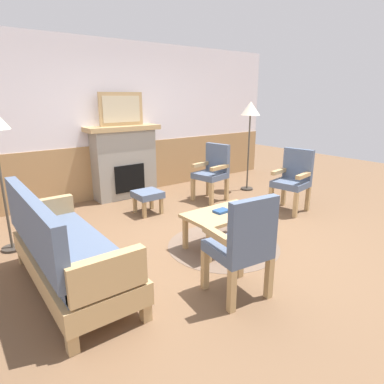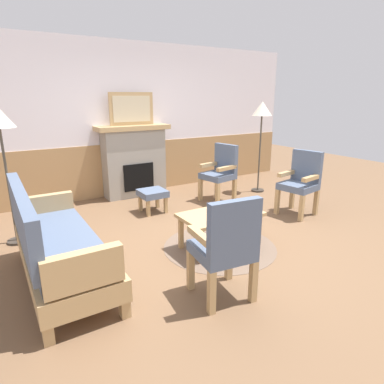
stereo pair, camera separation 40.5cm
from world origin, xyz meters
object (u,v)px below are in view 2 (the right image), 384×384
Objects in this scene: book_on_table at (218,212)px; floor_lamp_by_chairs at (262,114)px; footstool at (153,195)px; couch at (57,246)px; armchair_near_fireplace at (221,170)px; fireplace at (134,160)px; coffee_table at (220,217)px; armchair_front_left at (226,245)px; framed_picture at (132,109)px; armchair_by_window_left at (301,180)px.

floor_lamp_by_chairs is (2.12, 1.59, 1.00)m from book_on_table.
book_on_table is 1.58m from footstool.
floor_lamp_by_chairs is (3.91, 1.43, 1.05)m from couch.
couch reaches higher than footstool.
floor_lamp_by_chairs is (2.24, 0.03, 1.17)m from footstool.
book_on_table is 0.18× the size of armchair_near_fireplace.
coffee_table is (0.02, -2.62, -0.27)m from fireplace.
coffee_table is at bearing -32.32° from book_on_table.
armchair_near_fireplace reaches higher than book_on_table.
coffee_table is 0.98× the size of armchair_front_left.
armchair_front_left is (-0.57, -0.91, 0.08)m from book_on_table.
footstool is 2.54m from armchair_front_left.
framed_picture is 2.82m from book_on_table.
armchair_front_left is at bearing -99.47° from fireplace.
armchair_near_fireplace is 1.36m from armchair_by_window_left.
armchair_near_fireplace is at bearing -175.25° from floor_lamp_by_chairs.
floor_lamp_by_chairs is (2.70, 2.51, 0.91)m from armchair_front_left.
fireplace reaches higher than armchair_front_left.
fireplace is 2.90m from armchair_by_window_left.
footstool is (-0.15, 1.59, -0.10)m from coffee_table.
armchair_near_fireplace is (1.28, -0.05, 0.25)m from footstool.
floor_lamp_by_chairs reaches higher than armchair_front_left.
fireplace is 1.10m from footstool.
framed_picture is 0.48× the size of floor_lamp_by_chairs.
framed_picture is at bearing 80.53° from armchair_front_left.
coffee_table is 1.81m from armchair_by_window_left.
footstool is at bearing -97.19° from fireplace.
couch is at bearing 138.55° from armchair_front_left.
floor_lamp_by_chairs is at bearing 37.61° from coffee_table.
book_on_table is 0.11× the size of floor_lamp_by_chairs.
coffee_table is (1.82, -0.18, -0.01)m from couch.
armchair_front_left is (-0.46, -2.48, 0.25)m from footstool.
armchair_near_fireplace is 2.98m from armchair_front_left.
footstool is at bearing -179.36° from floor_lamp_by_chairs.
armchair_by_window_left is (1.80, 0.31, 0.08)m from book_on_table.
couch is 1.88× the size of coffee_table.
coffee_table is at bearing -142.39° from floor_lamp_by_chairs.
footstool is 2.31m from armchair_by_window_left.
coffee_table is at bearing 55.95° from armchair_front_left.
couch is at bearing -139.84° from footstool.
fireplace is at bearing 90.39° from coffee_table.
fireplace is 1.58m from armchair_near_fireplace.
book_on_table is at bearing -85.70° from footstool.
book_on_table is 0.18× the size of armchair_by_window_left.
coffee_table is 0.08m from book_on_table.
armchair_front_left is 3.79m from floor_lamp_by_chairs.
floor_lamp_by_chairs is (2.11, -1.00, -0.11)m from framed_picture.
armchair_by_window_left is (1.92, -1.26, 0.25)m from footstool.
floor_lamp_by_chairs is at bearing 42.90° from armchair_front_left.
armchair_front_left is 0.58× the size of floor_lamp_by_chairs.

